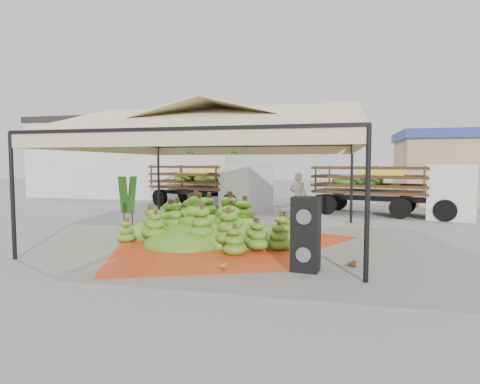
% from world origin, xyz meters
% --- Properties ---
extents(ground, '(90.00, 90.00, 0.00)m').
position_xyz_m(ground, '(0.00, 0.00, 0.00)').
color(ground, slate).
rests_on(ground, ground).
extents(canopy_tent, '(8.10, 8.10, 4.00)m').
position_xyz_m(canopy_tent, '(0.00, 0.00, 3.30)').
color(canopy_tent, black).
rests_on(canopy_tent, ground).
extents(building_white, '(14.30, 6.30, 5.40)m').
position_xyz_m(building_white, '(-10.00, 14.00, 2.71)').
color(building_white, silver).
rests_on(building_white, ground).
extents(building_tan, '(6.30, 5.30, 4.10)m').
position_xyz_m(building_tan, '(10.00, 13.00, 2.07)').
color(building_tan, tan).
rests_on(building_tan, ground).
extents(tarp_left, '(5.77, 5.65, 0.01)m').
position_xyz_m(tarp_left, '(0.08, -2.26, 0.01)').
color(tarp_left, '#D94314').
rests_on(tarp_left, ground).
extents(tarp_right, '(5.80, 5.89, 0.01)m').
position_xyz_m(tarp_right, '(1.15, -0.20, 0.01)').
color(tarp_right, red).
rests_on(tarp_right, ground).
extents(banana_heap, '(7.39, 6.83, 1.27)m').
position_xyz_m(banana_heap, '(-0.23, -0.42, 0.64)').
color(banana_heap, '#3E7C19').
rests_on(banana_heap, ground).
extents(hand_yellow_a, '(0.50, 0.41, 0.22)m').
position_xyz_m(hand_yellow_a, '(-0.42, -1.45, 0.11)').
color(hand_yellow_a, gold).
rests_on(hand_yellow_a, ground).
extents(hand_yellow_b, '(0.47, 0.42, 0.18)m').
position_xyz_m(hand_yellow_b, '(1.00, -3.70, 0.09)').
color(hand_yellow_b, '#AD9722').
rests_on(hand_yellow_b, ground).
extents(hand_red_a, '(0.41, 0.34, 0.18)m').
position_xyz_m(hand_red_a, '(0.69, -1.02, 0.09)').
color(hand_red_a, '#511912').
rests_on(hand_red_a, ground).
extents(hand_red_b, '(0.49, 0.42, 0.21)m').
position_xyz_m(hand_red_b, '(3.70, -2.86, 0.10)').
color(hand_red_b, '#522712').
rests_on(hand_red_b, ground).
extents(hand_green, '(0.46, 0.38, 0.20)m').
position_xyz_m(hand_green, '(-0.69, -1.24, 0.10)').
color(hand_green, '#527318').
rests_on(hand_green, ground).
extents(hanging_bunches, '(1.74, 0.24, 0.20)m').
position_xyz_m(hanging_bunches, '(-0.57, 0.75, 2.62)').
color(hanging_bunches, '#4F7C19').
rests_on(hanging_bunches, ground).
extents(speaker_stack, '(0.62, 0.56, 1.58)m').
position_xyz_m(speaker_stack, '(2.81, -3.42, 0.79)').
color(speaker_stack, black).
rests_on(speaker_stack, ground).
extents(banana_leaves, '(0.96, 1.36, 3.70)m').
position_xyz_m(banana_leaves, '(-3.70, 0.61, 0.00)').
color(banana_leaves, '#2E6B1C').
rests_on(banana_leaves, ground).
extents(vendor, '(0.81, 0.65, 1.95)m').
position_xyz_m(vendor, '(1.98, 3.89, 0.97)').
color(vendor, gray).
rests_on(vendor, ground).
extents(truck_left, '(6.94, 4.56, 2.26)m').
position_xyz_m(truck_left, '(-2.81, 7.90, 1.39)').
color(truck_left, '#4F301A').
rests_on(truck_left, ground).
extents(truck_right, '(6.87, 3.83, 2.24)m').
position_xyz_m(truck_right, '(6.02, 6.72, 1.38)').
color(truck_right, '#483318').
rests_on(truck_right, ground).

